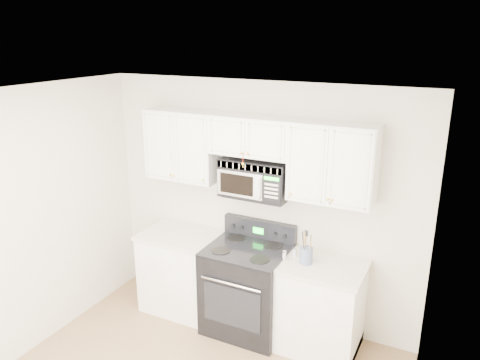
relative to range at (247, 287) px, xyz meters
The scene contains 9 objects.
room 1.63m from the range, 91.44° to the right, with size 3.51×3.51×2.61m.
base_cabinet_left 0.84m from the range, behind, with size 0.86×0.65×0.92m.
base_cabinet_right 0.77m from the range, ahead, with size 0.86×0.65×0.92m.
range is the anchor object (origin of this frame).
upper_cabinets 1.46m from the range, 101.11° to the left, with size 2.44×0.37×0.75m.
microwave 1.17m from the range, 87.50° to the left, with size 0.70×0.40×0.39m.
utensil_crock 0.82m from the range, ahead, with size 0.13×0.13×0.34m.
shaker_salt 0.64m from the range, ahead, with size 0.04×0.04×0.09m.
shaker_pepper 0.69m from the range, ahead, with size 0.04×0.04×0.10m.
Camera 1 is at (1.90, -2.53, 3.05)m, focal length 35.00 mm.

